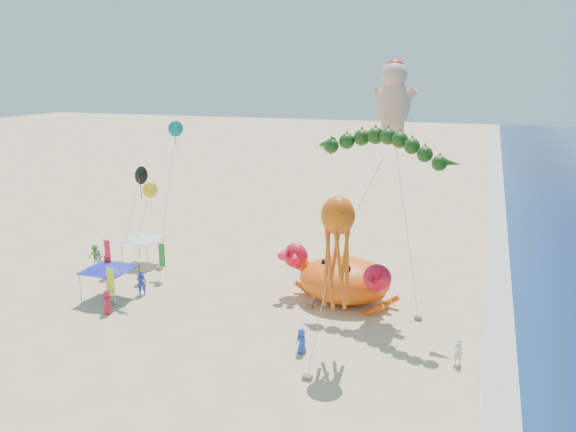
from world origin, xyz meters
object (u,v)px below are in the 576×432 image
object	(u,v)px
canopy_blue	(108,267)
canopy_white	(142,237)
octopus_kite	(337,243)
crab_inflatable	(344,279)
cherub_kite	(394,95)
dragon_kite	(382,150)

from	to	relation	value
canopy_blue	canopy_white	distance (m)	7.64
octopus_kite	canopy_white	world-z (taller)	octopus_kite
canopy_blue	octopus_kite	bearing A→B (deg)	-8.69
crab_inflatable	canopy_white	xyz separation A→B (m)	(-18.17, 2.10, 0.73)
crab_inflatable	canopy_blue	bearing A→B (deg)	-161.92
cherub_kite	octopus_kite	bearing A→B (deg)	-95.82
canopy_blue	canopy_white	world-z (taller)	same
canopy_white	cherub_kite	bearing A→B (deg)	0.94
crab_inflatable	canopy_blue	distance (m)	16.91
octopus_kite	canopy_blue	distance (m)	18.27
canopy_blue	cherub_kite	bearing A→B (deg)	22.46
canopy_white	crab_inflatable	bearing A→B (deg)	-6.61
crab_inflatable	canopy_blue	size ratio (longest dim) A/B	2.60
octopus_kite	canopy_blue	world-z (taller)	octopus_kite
cherub_kite	canopy_white	distance (m)	23.94
dragon_kite	canopy_white	xyz separation A→B (m)	(-20.59, 2.69, -8.63)
crab_inflatable	cherub_kite	xyz separation A→B (m)	(2.54, 2.44, 12.73)
crab_inflatable	octopus_kite	xyz separation A→B (m)	(1.48, -7.93, 5.08)
cherub_kite	canopy_blue	size ratio (longest dim) A/B	4.93
crab_inflatable	cherub_kite	distance (m)	13.20
dragon_kite	canopy_white	size ratio (longest dim) A/B	3.96
cherub_kite	octopus_kite	distance (m)	12.93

